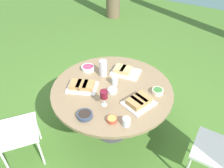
% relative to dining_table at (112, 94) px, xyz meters
% --- Properties ---
extents(ground_plane, '(40.00, 40.00, 0.00)m').
position_rel_dining_table_xyz_m(ground_plane, '(0.00, 0.00, -0.65)').
color(ground_plane, '#4C7A2D').
extents(dining_table, '(1.40, 1.40, 0.74)m').
position_rel_dining_table_xyz_m(dining_table, '(0.00, 0.00, 0.00)').
color(dining_table, '#4C4C51').
rests_on(dining_table, ground_plane).
extents(chair_near_left, '(0.61, 0.60, 0.89)m').
position_rel_dining_table_xyz_m(chair_near_left, '(-0.74, -0.93, -0.13)').
color(chair_near_left, white).
rests_on(chair_near_left, ground_plane).
extents(water_pitcher, '(0.10, 0.09, 0.21)m').
position_rel_dining_table_xyz_m(water_pitcher, '(-0.23, 0.16, 0.19)').
color(water_pitcher, silver).
rests_on(water_pitcher, dining_table).
extents(wine_glass, '(0.08, 0.08, 0.19)m').
position_rel_dining_table_xyz_m(wine_glass, '(0.07, -0.28, 0.23)').
color(wine_glass, silver).
rests_on(wine_glass, dining_table).
extents(platter_bread_main, '(0.34, 0.37, 0.08)m').
position_rel_dining_table_xyz_m(platter_bread_main, '(0.38, -0.08, 0.12)').
color(platter_bread_main, white).
rests_on(platter_bread_main, dining_table).
extents(platter_charcuterie, '(0.41, 0.36, 0.07)m').
position_rel_dining_table_xyz_m(platter_charcuterie, '(-0.29, -0.18, 0.12)').
color(platter_charcuterie, white).
rests_on(platter_charcuterie, dining_table).
extents(platter_sandwich_side, '(0.38, 0.30, 0.07)m').
position_rel_dining_table_xyz_m(platter_sandwich_side, '(-0.03, 0.34, 0.11)').
color(platter_sandwich_side, white).
rests_on(platter_sandwich_side, dining_table).
extents(bowl_fries, '(0.10, 0.10, 0.04)m').
position_rel_dining_table_xyz_m(bowl_fries, '(0.26, -0.43, 0.11)').
color(bowl_fries, '#B74733').
rests_on(bowl_fries, dining_table).
extents(bowl_salad, '(0.13, 0.13, 0.05)m').
position_rel_dining_table_xyz_m(bowl_salad, '(0.48, 0.18, 0.12)').
color(bowl_salad, beige).
rests_on(bowl_salad, dining_table).
extents(bowl_olives, '(0.16, 0.16, 0.04)m').
position_rel_dining_table_xyz_m(bowl_olives, '(-0.00, -0.52, 0.11)').
color(bowl_olives, '#334256').
rests_on(bowl_olives, dining_table).
extents(bowl_dip_red, '(0.16, 0.16, 0.05)m').
position_rel_dining_table_xyz_m(bowl_dip_red, '(-0.46, 0.16, 0.11)').
color(bowl_dip_red, white).
rests_on(bowl_dip_red, dining_table).
extents(bowl_dip_cream, '(0.11, 0.11, 0.04)m').
position_rel_dining_table_xyz_m(bowl_dip_cream, '(0.04, -0.06, 0.11)').
color(bowl_dip_cream, silver).
rests_on(bowl_dip_cream, dining_table).
extents(cup_water_near, '(0.07, 0.07, 0.10)m').
position_rel_dining_table_xyz_m(cup_water_near, '(-0.01, 0.08, 0.14)').
color(cup_water_near, silver).
rests_on(cup_water_near, dining_table).
extents(cup_water_far, '(0.08, 0.08, 0.08)m').
position_rel_dining_table_xyz_m(cup_water_far, '(0.40, -0.40, 0.13)').
color(cup_water_far, silver).
rests_on(cup_water_far, dining_table).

